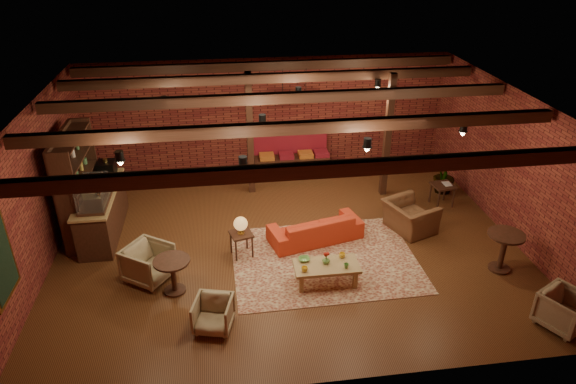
{
  "coord_description": "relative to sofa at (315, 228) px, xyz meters",
  "views": [
    {
      "loc": [
        -1.31,
        -9.55,
        6.3
      ],
      "look_at": [
        0.04,
        0.2,
        1.16
      ],
      "focal_mm": 32.0,
      "sensor_mm": 36.0,
      "label": 1
    }
  ],
  "objects": [
    {
      "name": "armchair_far",
      "position": [
        3.77,
        -3.35,
        0.08
      ],
      "size": [
        0.98,
        0.96,
        0.76
      ],
      "primitive_type": "imported",
      "rotation": [
        0.0,
        0.0,
        0.5
      ],
      "color": "#B7AF8E",
      "rests_on": "floor"
    },
    {
      "name": "floor",
      "position": [
        -0.63,
        -0.03,
        -0.3
      ],
      "size": [
        10.0,
        10.0,
        0.0
      ],
      "primitive_type": "plane",
      "color": "#3B1F0E",
      "rests_on": "ground"
    },
    {
      "name": "post_left",
      "position": [
        -1.23,
        2.57,
        1.3
      ],
      "size": [
        0.16,
        0.16,
        3.2
      ],
      "primitive_type": "cube",
      "color": "black",
      "rests_on": "ground"
    },
    {
      "name": "ceiling",
      "position": [
        -0.63,
        -0.03,
        2.9
      ],
      "size": [
        10.0,
        8.0,
        0.02
      ],
      "primitive_type": "cube",
      "color": "black",
      "rests_on": "wall_back"
    },
    {
      "name": "plant_counter",
      "position": [
        -4.63,
        1.17,
        0.92
      ],
      "size": [
        0.35,
        0.39,
        0.3
      ],
      "primitive_type": "imported",
      "color": "#337F33",
      "rests_on": "service_counter"
    },
    {
      "name": "wall_left",
      "position": [
        -5.63,
        -0.03,
        1.3
      ],
      "size": [
        0.02,
        8.0,
        3.2
      ],
      "primitive_type": "cube",
      "color": "maroon",
      "rests_on": "ground"
    },
    {
      "name": "banquette",
      "position": [
        -0.03,
        3.52,
        0.2
      ],
      "size": [
        2.1,
        0.7,
        1.0
      ],
      "primitive_type": null,
      "color": "maroon",
      "rests_on": "ground"
    },
    {
      "name": "sofa",
      "position": [
        0.0,
        0.0,
        0.0
      ],
      "size": [
        2.2,
        1.3,
        0.6
      ],
      "primitive_type": "imported",
      "rotation": [
        0.0,
        0.0,
        3.39
      ],
      "color": "red",
      "rests_on": "floor"
    },
    {
      "name": "service_sign",
      "position": [
        -0.03,
        3.07,
        2.05
      ],
      "size": [
        0.86,
        0.06,
        0.3
      ],
      "primitive_type": "cube",
      "color": "#FF3C19",
      "rests_on": "ceiling"
    },
    {
      "name": "ceiling_pipe",
      "position": [
        -0.63,
        1.57,
        2.55
      ],
      "size": [
        9.6,
        0.12,
        0.12
      ],
      "primitive_type": "cylinder",
      "rotation": [
        0.0,
        1.57,
        0.0
      ],
      "color": "black",
      "rests_on": "ceiling"
    },
    {
      "name": "round_table_left",
      "position": [
        -3.02,
        -1.44,
        0.19
      ],
      "size": [
        0.69,
        0.69,
        0.72
      ],
      "color": "black",
      "rests_on": "floor"
    },
    {
      "name": "side_table_book",
      "position": [
        3.44,
        1.15,
        0.23
      ],
      "size": [
        0.58,
        0.58,
        0.6
      ],
      "rotation": [
        0.0,
        0.0,
        0.13
      ],
      "color": "black",
      "rests_on": "floor"
    },
    {
      "name": "rug",
      "position": [
        0.06,
        -0.81,
        -0.3
      ],
      "size": [
        3.88,
        2.99,
        0.01
      ],
      "primitive_type": "cube",
      "rotation": [
        0.0,
        0.0,
        0.01
      ],
      "color": "maroon",
      "rests_on": "floor"
    },
    {
      "name": "wall_front",
      "position": [
        -0.63,
        -4.03,
        1.3
      ],
      "size": [
        10.0,
        0.02,
        3.2
      ],
      "primitive_type": "cube",
      "color": "maroon",
      "rests_on": "ground"
    },
    {
      "name": "plant_tall",
      "position": [
        3.77,
        1.84,
        1.19
      ],
      "size": [
        2.01,
        2.01,
        2.98
      ],
      "primitive_type": "imported",
      "rotation": [
        0.0,
        0.0,
        0.24
      ],
      "color": "#4C7F4C",
      "rests_on": "floor"
    },
    {
      "name": "armchair_a",
      "position": [
        -3.53,
        -0.97,
        0.11
      ],
      "size": [
        1.08,
        1.09,
        0.83
      ],
      "primitive_type": "imported",
      "rotation": [
        0.0,
        0.0,
        0.97
      ],
      "color": "#B7AF8E",
      "rests_on": "floor"
    },
    {
      "name": "wall_back",
      "position": [
        -0.63,
        3.97,
        1.3
      ],
      "size": [
        10.0,
        0.02,
        3.2
      ],
      "primitive_type": "cube",
      "color": "maroon",
      "rests_on": "ground"
    },
    {
      "name": "shelving_hutch",
      "position": [
        -5.13,
        1.07,
        0.9
      ],
      "size": [
        0.52,
        2.0,
        2.4
      ],
      "primitive_type": null,
      "color": "black",
      "rests_on": "ground"
    },
    {
      "name": "round_table_right",
      "position": [
        3.55,
        -1.63,
        0.27
      ],
      "size": [
        0.73,
        0.73,
        0.85
      ],
      "color": "black",
      "rests_on": "floor"
    },
    {
      "name": "armchair_b",
      "position": [
        -2.28,
        -2.56,
        0.03
      ],
      "size": [
        0.77,
        0.74,
        0.66
      ],
      "primitive_type": "imported",
      "rotation": [
        0.0,
        0.0,
        -0.26
      ],
      "color": "#B7AF8E",
      "rests_on": "floor"
    },
    {
      "name": "armchair_right",
      "position": [
        2.22,
        0.11,
        0.17
      ],
      "size": [
        1.04,
        1.26,
        0.94
      ],
      "primitive_type": "imported",
      "rotation": [
        0.0,
        0.0,
        1.94
      ],
      "color": "brown",
      "rests_on": "floor"
    },
    {
      "name": "service_counter",
      "position": [
        -4.73,
        0.97,
        0.5
      ],
      "size": [
        0.8,
        2.5,
        1.6
      ],
      "primitive_type": null,
      "color": "black",
      "rests_on": "ground"
    },
    {
      "name": "side_table_lamp",
      "position": [
        -1.67,
        -0.39,
        0.41
      ],
      "size": [
        0.54,
        0.54,
        0.93
      ],
      "rotation": [
        0.0,
        0.0,
        0.26
      ],
      "color": "black",
      "rests_on": "floor"
    },
    {
      "name": "ceiling_spotlights",
      "position": [
        -0.63,
        -0.03,
        2.56
      ],
      "size": [
        6.4,
        4.4,
        0.28
      ],
      "primitive_type": null,
      "color": "black",
      "rests_on": "ceiling"
    },
    {
      "name": "post_right",
      "position": [
        2.17,
        1.97,
        1.3
      ],
      "size": [
        0.16,
        0.16,
        3.2
      ],
      "primitive_type": "cube",
      "color": "black",
      "rests_on": "ground"
    },
    {
      "name": "ceiling_beams",
      "position": [
        -0.63,
        -0.03,
        2.78
      ],
      "size": [
        9.8,
        6.4,
        0.22
      ],
      "primitive_type": null,
      "color": "black",
      "rests_on": "ceiling"
    },
    {
      "name": "coffee_table",
      "position": [
        -0.09,
        -1.58,
        0.09
      ],
      "size": [
        1.27,
        0.63,
        0.69
      ],
      "rotation": [
        0.0,
        0.0,
        -0.0
      ],
      "color": "olive",
      "rests_on": "floor"
    },
    {
      "name": "wall_right",
      "position": [
        4.37,
        -0.03,
        1.3
      ],
      "size": [
        0.02,
        8.0,
        3.2
      ],
      "primitive_type": "cube",
      "color": "maroon",
      "rests_on": "ground"
    }
  ]
}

